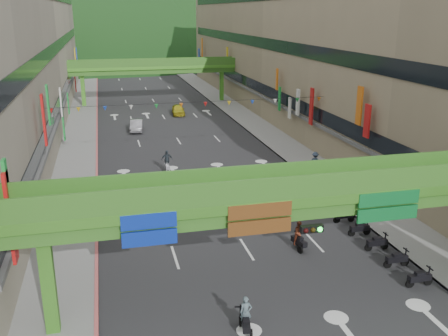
{
  "coord_description": "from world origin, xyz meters",
  "views": [
    {
      "loc": [
        -8.01,
        -14.99,
        14.19
      ],
      "look_at": [
        0.0,
        18.0,
        3.5
      ],
      "focal_mm": 40.0,
      "sensor_mm": 36.0,
      "label": 1
    }
  ],
  "objects_px": {
    "overpass_near": "(306,210)",
    "car_silver": "(137,126)",
    "car_yellow": "(178,110)",
    "pedestrian_red": "(368,192)",
    "scooter_rider_mid": "(299,235)",
    "scooter_rider_near": "(246,317)"
  },
  "relations": [
    {
      "from": "overpass_near",
      "to": "car_silver",
      "type": "relative_size",
      "value": 6.64
    },
    {
      "from": "car_yellow",
      "to": "pedestrian_red",
      "type": "bearing_deg",
      "value": -71.83
    },
    {
      "from": "scooter_rider_mid",
      "to": "pedestrian_red",
      "type": "xyz_separation_m",
      "value": [
        8.27,
        6.38,
        -0.13
      ]
    },
    {
      "from": "pedestrian_red",
      "to": "scooter_rider_mid",
      "type": "bearing_deg",
      "value": -136.09
    },
    {
      "from": "scooter_rider_mid",
      "to": "car_yellow",
      "type": "bearing_deg",
      "value": 91.18
    },
    {
      "from": "scooter_rider_mid",
      "to": "car_yellow",
      "type": "relative_size",
      "value": 0.44
    },
    {
      "from": "scooter_rider_near",
      "to": "car_yellow",
      "type": "height_order",
      "value": "scooter_rider_near"
    },
    {
      "from": "scooter_rider_mid",
      "to": "car_silver",
      "type": "bearing_deg",
      "value": 102.04
    },
    {
      "from": "overpass_near",
      "to": "car_yellow",
      "type": "bearing_deg",
      "value": 88.48
    },
    {
      "from": "overpass_near",
      "to": "scooter_rider_mid",
      "type": "relative_size",
      "value": 14.81
    },
    {
      "from": "overpass_near",
      "to": "scooter_rider_near",
      "type": "xyz_separation_m",
      "value": [
        -3.32,
        -1.46,
        -4.37
      ]
    },
    {
      "from": "scooter_rider_mid",
      "to": "pedestrian_red",
      "type": "bearing_deg",
      "value": 37.68
    },
    {
      "from": "overpass_near",
      "to": "pedestrian_red",
      "type": "bearing_deg",
      "value": 49.44
    },
    {
      "from": "scooter_rider_near",
      "to": "pedestrian_red",
      "type": "xyz_separation_m",
      "value": [
        13.81,
        13.71,
        -0.01
      ]
    },
    {
      "from": "scooter_rider_near",
      "to": "overpass_near",
      "type": "bearing_deg",
      "value": 23.69
    },
    {
      "from": "pedestrian_red",
      "to": "car_silver",
      "type": "bearing_deg",
      "value": 125.08
    },
    {
      "from": "overpass_near",
      "to": "car_silver",
      "type": "xyz_separation_m",
      "value": [
        -5.22,
        40.78,
        -4.51
      ]
    },
    {
      "from": "car_yellow",
      "to": "pedestrian_red",
      "type": "relative_size",
      "value": 2.57
    },
    {
      "from": "car_silver",
      "to": "pedestrian_red",
      "type": "distance_m",
      "value": 32.56
    },
    {
      "from": "car_silver",
      "to": "car_yellow",
      "type": "distance_m",
      "value": 11.05
    },
    {
      "from": "scooter_rider_mid",
      "to": "pedestrian_red",
      "type": "relative_size",
      "value": 1.14
    },
    {
      "from": "scooter_rider_near",
      "to": "car_silver",
      "type": "height_order",
      "value": "scooter_rider_near"
    }
  ]
}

